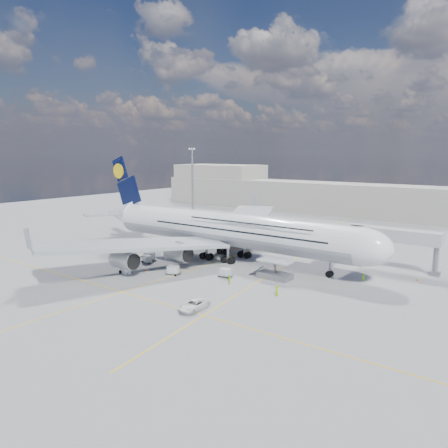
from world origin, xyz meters
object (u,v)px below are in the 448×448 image
Objects in this scene: light_mast at (193,184)px; cone_wing_left_outer at (261,236)px; service_van at (194,305)px; dolly_row_a at (147,259)px; catering_truck_inner at (243,231)px; crew_van at (277,290)px; crew_tug at (170,270)px; cone_wing_left_inner at (235,248)px; cone_wing_right_outer at (146,270)px; dolly_nose_far at (225,272)px; dolly_back at (123,249)px; cargo_loader at (274,272)px; crew_loader at (229,280)px; airliner at (227,229)px; dolly_row_b at (136,255)px; baggage_tug at (125,270)px; crew_wing at (133,266)px; dolly_nose_near at (173,270)px; catering_truck_outer at (254,223)px; cone_tail at (123,241)px; dolly_row_c at (150,256)px; cone_nose at (417,280)px; crew_nose at (364,277)px; jet_bridge at (375,237)px; cone_wing_right_inner at (175,270)px.

cone_wing_left_outer is at bearing -14.83° from light_mast.
light_mast is 85.85m from service_van.
catering_truck_inner reaches higher than dolly_row_a.
crew_van is 1.24× the size of crew_tug.
cone_wing_left_inner is 1.17× the size of cone_wing_right_outer.
dolly_back is at bearing 166.87° from dolly_nose_far.
cargo_loader is 14.59× the size of cone_wing_left_outer.
crew_van is at bearing 56.76° from crew_loader.
dolly_row_b is at bearing -148.29° from airliner.
cargo_loader is at bearing 44.00° from baggage_tug.
crew_wing is (16.61, -11.41, 0.61)m from dolly_back.
light_mast is 4.15× the size of catering_truck_inner.
catering_truck_outer reaches higher than dolly_nose_near.
light_mast is at bearing 100.28° from cone_tail.
cone_wing_right_outer is (2.14, 3.47, -0.47)m from baggage_tug.
dolly_row_c reaches higher than service_van.
dolly_nose_far is 4.51× the size of cone_wing_left_inner.
dolly_back is at bearing 152.03° from service_van.
crew_loader is 45.66m from cone_wing_left_outer.
crew_loader is at bearing 103.55° from service_van.
dolly_row_a is 54.70m from cone_nose.
crew_loader is 0.92× the size of crew_wing.
cone_wing_left_inner is at bearing 19.36° from cone_tail.
cargo_loader is 10.27m from crew_van.
catering_truck_outer is 11.86× the size of cone_tail.
light_mast is 14.56× the size of crew_loader.
dolly_row_c is at bearing 153.19° from crew_nose.
catering_truck_outer is 31.34m from cone_wing_left_inner.
dolly_row_c reaches higher than dolly_row_b.
light_mast is 3.68× the size of catering_truck_outer.
catering_truck_outer is at bearing 126.98° from cargo_loader.
dolly_row_c is (-12.59, -11.79, -5.85)m from airliner.
dolly_row_b is 26.48m from dolly_nose_far.
catering_truck_inner is at bearing -155.25° from cone_wing_left_outer.
jet_bridge is 49.68m from crew_wing.
dolly_back is 0.44× the size of catering_truck_outer.
cone_wing_right_outer is (-4.38, -3.85, 0.02)m from cone_wing_right_inner.
cone_nose is 0.99× the size of cone_wing_right_inner.
catering_truck_inner is 43.51m from crew_wing.
cone_tail is at bearing 154.47° from baggage_tug.
dolly_nose_far is 1.51× the size of crew_van.
catering_truck_inner is 33.67m from cone_tail.
dolly_row_a is 15.26m from dolly_back.
crew_van is at bearing -43.48° from cone_wing_left_inner.
crew_nose is at bearing 38.47° from dolly_row_a.
service_van is at bearing -19.43° from crew_tug.
airliner is at bearing -159.69° from jet_bridge.
catering_truck_inner is 0.89× the size of catering_truck_outer.
cone_wing_left_outer reaches higher than dolly_row_b.
cargo_loader is at bearing -146.68° from cone_nose.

